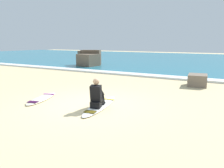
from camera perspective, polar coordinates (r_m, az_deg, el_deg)
ground_plane at (r=7.69m, az=-5.85°, el=-5.34°), size 80.00×80.00×0.00m
sea at (r=27.10m, az=20.28°, el=5.87°), size 80.00×28.00×0.10m
breaking_foam at (r=13.83m, az=10.98°, el=2.06°), size 80.00×0.90×0.11m
surfboard_main at (r=7.42m, az=-3.01°, el=-5.62°), size 0.95×2.63×0.08m
surfer_seated at (r=7.08m, az=-3.98°, el=-3.09°), size 0.51×0.76×0.95m
surfboard_spare_near at (r=8.74m, az=-17.82°, el=-3.58°), size 1.09×2.05×0.08m
rock_outcrop_distant at (r=19.53m, az=-5.95°, el=6.40°), size 2.43×2.57×1.42m
shoreline_rock at (r=11.56m, az=21.39°, el=0.93°), size 0.99×1.14×0.57m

